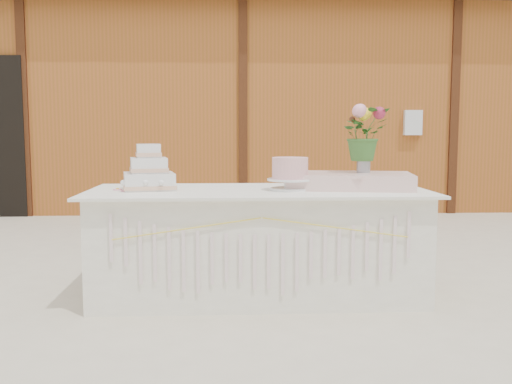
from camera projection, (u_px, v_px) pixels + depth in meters
ground at (258, 295)px, 4.13m from camera, size 80.00×80.00×0.00m
barn at (239, 102)px, 9.90m from camera, size 12.60×4.60×3.30m
cake_table at (258, 243)px, 4.08m from camera, size 2.40×1.00×0.77m
wedding_cake at (149, 174)px, 4.04m from camera, size 0.42×0.42×0.32m
pink_cake_stand at (290, 172)px, 3.98m from camera, size 0.32×0.32×0.23m
satin_runner at (349, 181)px, 4.12m from camera, size 0.96×0.66×0.11m
flower_vase at (363, 163)px, 4.14m from camera, size 0.10×0.10×0.14m
bouquet at (364, 128)px, 4.12m from camera, size 0.40×0.37×0.38m
loose_flowers at (124, 189)px, 4.03m from camera, size 0.24×0.34×0.02m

